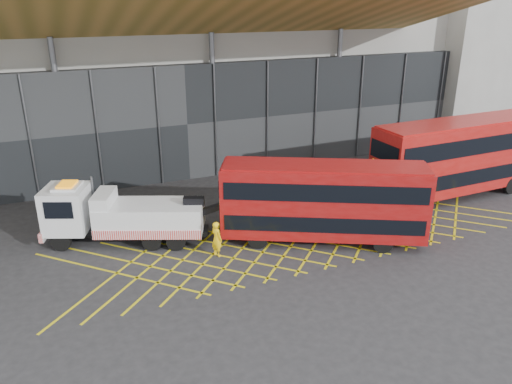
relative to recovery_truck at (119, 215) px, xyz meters
name	(u,v)px	position (x,y,z in m)	size (l,w,h in m)	color
ground_plane	(213,254)	(4.07, -3.23, -1.57)	(120.00, 120.00, 0.00)	#252528
road_markings	(310,235)	(9.67, -3.23, -1.56)	(27.96, 7.16, 0.01)	gold
construction_building	(158,41)	(5.99, 15.16, 7.41)	(55.00, 23.97, 18.00)	gray
east_building	(479,21)	(36.07, 12.77, 8.43)	(15.00, 12.00, 20.00)	gray
recovery_truck	(119,215)	(0.00, 0.00, 0.00)	(9.49, 5.31, 3.40)	black
bus_towed	(323,200)	(9.88, -4.05, 0.82)	(10.48, 6.98, 4.30)	maroon
bus_second	(461,155)	(21.31, -1.70, 1.21)	(12.37, 3.22, 5.00)	#9E0F0C
worker	(217,239)	(4.23, -3.40, -0.64)	(0.68, 0.44, 1.86)	yellow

